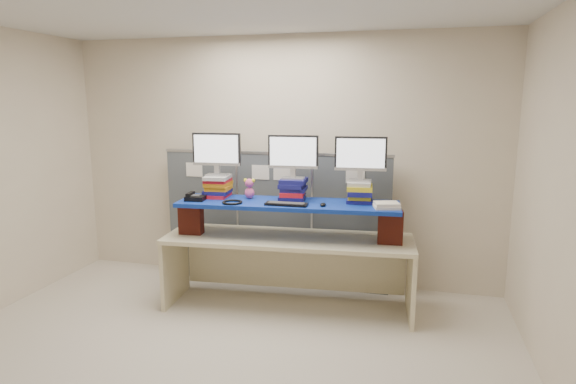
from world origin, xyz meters
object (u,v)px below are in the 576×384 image
(blue_board, at_px, (288,204))
(monitor_center, at_px, (293,154))
(keyboard, at_px, (286,204))
(monitor_right, at_px, (361,156))
(monitor_left, at_px, (217,151))
(desk, at_px, (288,251))
(desk_phone, at_px, (195,197))

(blue_board, relative_size, monitor_center, 4.33)
(monitor_center, height_order, keyboard, monitor_center)
(monitor_right, height_order, keyboard, monitor_right)
(monitor_left, bearing_deg, monitor_right, -0.00)
(desk, relative_size, blue_board, 1.16)
(monitor_center, distance_m, desk_phone, 1.07)
(blue_board, distance_m, monitor_left, 0.91)
(blue_board, relative_size, keyboard, 5.33)
(keyboard, bearing_deg, blue_board, 97.84)
(monitor_left, distance_m, monitor_center, 0.79)
(keyboard, bearing_deg, monitor_right, 25.32)
(monitor_right, distance_m, keyboard, 0.85)
(monitor_left, distance_m, monitor_right, 1.45)
(blue_board, xyz_separation_m, monitor_left, (-0.76, 0.06, 0.49))
(monitor_center, bearing_deg, keyboard, -94.32)
(blue_board, distance_m, desk_phone, 0.93)
(desk, xyz_separation_m, desk_phone, (-0.92, -0.15, 0.54))
(keyboard, bearing_deg, monitor_left, 164.60)
(monitor_right, relative_size, desk_phone, 2.47)
(monitor_left, relative_size, keyboard, 1.23)
(blue_board, relative_size, monitor_right, 4.33)
(keyboard, distance_m, desk_phone, 0.94)
(monitor_left, height_order, keyboard, monitor_left)
(monitor_left, relative_size, monitor_center, 1.00)
(desk, relative_size, keyboard, 6.19)
(desk, height_order, monitor_center, monitor_center)
(blue_board, height_order, monitor_left, monitor_left)
(desk, bearing_deg, monitor_center, 75.48)
(monitor_center, relative_size, keyboard, 1.23)
(desk, relative_size, monitor_center, 5.02)
(desk, xyz_separation_m, keyboard, (0.02, -0.15, 0.52))
(monitor_right, bearing_deg, keyboard, -158.50)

